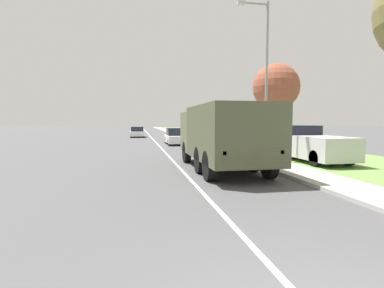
% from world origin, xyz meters
% --- Properties ---
extents(ground_plane, '(180.00, 180.00, 0.00)m').
position_xyz_m(ground_plane, '(0.00, 40.00, 0.00)').
color(ground_plane, '#4C4C4F').
extents(lane_centre_stripe, '(0.12, 120.00, 0.00)m').
position_xyz_m(lane_centre_stripe, '(0.00, 40.00, 0.00)').
color(lane_centre_stripe, silver).
rests_on(lane_centre_stripe, ground).
extents(sidewalk_right, '(1.80, 120.00, 0.12)m').
position_xyz_m(sidewalk_right, '(4.50, 40.00, 0.06)').
color(sidewalk_right, '#ADAAA3').
rests_on(sidewalk_right, ground).
extents(grass_strip_right, '(7.00, 120.00, 0.02)m').
position_xyz_m(grass_strip_right, '(8.90, 40.00, 0.01)').
color(grass_strip_right, '#6B9347').
rests_on(grass_strip_right, ground).
extents(military_truck, '(2.56, 7.26, 2.73)m').
position_xyz_m(military_truck, '(1.74, 10.27, 1.57)').
color(military_truck, '#606647').
rests_on(military_truck, ground).
extents(car_nearest_ahead, '(1.78, 4.34, 1.48)m').
position_xyz_m(car_nearest_ahead, '(1.65, 24.92, 0.67)').
color(car_nearest_ahead, silver).
rests_on(car_nearest_ahead, ground).
extents(car_second_ahead, '(1.80, 4.01, 1.37)m').
position_xyz_m(car_second_ahead, '(-1.80, 38.13, 0.63)').
color(car_second_ahead, silver).
rests_on(car_second_ahead, ground).
extents(pickup_truck, '(1.97, 5.19, 1.85)m').
position_xyz_m(pickup_truck, '(7.04, 12.18, 0.90)').
color(pickup_truck, silver).
rests_on(pickup_truck, grass_strip_right).
extents(lamp_post, '(1.69, 0.24, 8.04)m').
position_xyz_m(lamp_post, '(4.56, 12.56, 4.83)').
color(lamp_post, gray).
rests_on(lamp_post, sidewalk_right).
extents(tree_mid_right, '(3.23, 3.23, 6.07)m').
position_xyz_m(tree_mid_right, '(7.69, 17.48, 4.45)').
color(tree_mid_right, '#4C3D2D').
rests_on(tree_mid_right, grass_strip_right).
extents(utility_box, '(0.55, 0.45, 0.70)m').
position_xyz_m(utility_box, '(6.20, 15.02, 0.37)').
color(utility_box, '#3D7042').
rests_on(utility_box, grass_strip_right).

